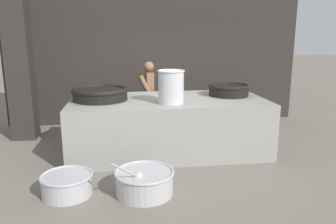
{
  "coord_description": "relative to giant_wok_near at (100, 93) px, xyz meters",
  "views": [
    {
      "loc": [
        -0.83,
        -5.98,
        2.16
      ],
      "look_at": [
        0.0,
        0.0,
        0.76
      ],
      "focal_mm": 35.0,
      "sensor_mm": 36.0,
      "label": 1
    }
  ],
  "objects": [
    {
      "name": "cook",
      "position": [
        0.99,
        1.2,
        -0.26
      ],
      "size": [
        0.39,
        0.6,
        1.62
      ],
      "rotation": [
        0.0,
        0.0,
        3.2
      ],
      "color": "brown",
      "rests_on": "ground_plane"
    },
    {
      "name": "prep_bowl_meat",
      "position": [
        -0.4,
        -1.67,
        -0.97
      ],
      "size": [
        0.72,
        0.72,
        0.3
      ],
      "color": "#B7B7BC",
      "rests_on": "ground_plane"
    },
    {
      "name": "back_wall",
      "position": [
        1.25,
        2.28,
        1.07
      ],
      "size": [
        7.27,
        0.24,
        4.42
      ],
      "primitive_type": "cube",
      "color": "#2D2826",
      "rests_on": "ground_plane"
    },
    {
      "name": "hearth_platform",
      "position": [
        1.25,
        -0.05,
        -0.63
      ],
      "size": [
        3.61,
        1.77,
        1.02
      ],
      "color": "gray",
      "rests_on": "ground_plane"
    },
    {
      "name": "stock_pot",
      "position": [
        1.24,
        -0.47,
        0.18
      ],
      "size": [
        0.47,
        0.47,
        0.58
      ],
      "color": "silver",
      "rests_on": "hearth_platform"
    },
    {
      "name": "giant_wok_near",
      "position": [
        0.0,
        0.0,
        0.0
      ],
      "size": [
        1.03,
        1.03,
        0.23
      ],
      "color": "black",
      "rests_on": "hearth_platform"
    },
    {
      "name": "giant_wok_far",
      "position": [
        2.48,
        0.13,
        -0.0
      ],
      "size": [
        0.8,
        0.8,
        0.22
      ],
      "color": "black",
      "rests_on": "hearth_platform"
    },
    {
      "name": "prep_bowl_vegetables",
      "position": [
        0.67,
        -1.78,
        -0.95
      ],
      "size": [
        0.86,
        0.94,
        0.69
      ],
      "color": "#B7B7BC",
      "rests_on": "ground_plane"
    },
    {
      "name": "ground_plane",
      "position": [
        1.25,
        -0.05,
        -1.14
      ],
      "size": [
        60.0,
        60.0,
        0.0
      ],
      "primitive_type": "plane",
      "color": "slate"
    },
    {
      "name": "support_pillar",
      "position": [
        -1.7,
        1.19,
        1.07
      ],
      "size": [
        0.48,
        0.48,
        4.42
      ],
      "primitive_type": "cube",
      "color": "#2D2826",
      "rests_on": "ground_plane"
    }
  ]
}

